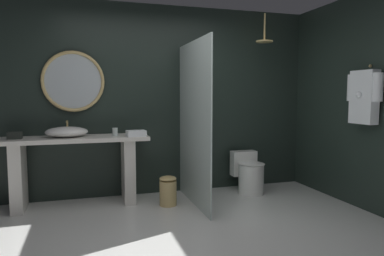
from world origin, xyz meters
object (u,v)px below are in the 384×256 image
tumbler_cup (115,132)px  round_wall_mirror (73,81)px  toilet (249,174)px  rain_shower_head (264,39)px  folded_hand_towel (136,133)px  vessel_sink (67,132)px  tissue_box (15,135)px  hanging_bathrobe (364,95)px  waste_bin (168,190)px

tumbler_cup → round_wall_mirror: size_ratio=0.13×
tumbler_cup → toilet: bearing=-1.1°
rain_shower_head → tumbler_cup: bearing=179.9°
round_wall_mirror → folded_hand_towel: round_wall_mirror is taller
folded_hand_towel → tumbler_cup: bearing=157.2°
tumbler_cup → toilet: tumbler_cup is taller
vessel_sink → tissue_box: bearing=-177.4°
hanging_bathrobe → waste_bin: hanging_bathrobe is taller
hanging_bathrobe → folded_hand_towel: size_ratio=2.95×
vessel_sink → folded_hand_towel: 0.84m
rain_shower_head → waste_bin: 2.45m
vessel_sink → toilet: size_ratio=0.89×
tissue_box → toilet: (2.99, -0.08, -0.64)m
rain_shower_head → folded_hand_towel: size_ratio=1.69×
round_wall_mirror → waste_bin: size_ratio=2.10×
hanging_bathrobe → toilet: (-0.90, 1.12, -1.11)m
vessel_sink → hanging_bathrobe: bearing=-20.2°
vessel_sink → rain_shower_head: 2.90m
rain_shower_head → folded_hand_towel: rain_shower_head is taller
tumbler_cup → tissue_box: 1.15m
round_wall_mirror → folded_hand_towel: 1.06m
tumbler_cup → folded_hand_towel: bearing=-22.8°
hanging_bathrobe → waste_bin: bearing=157.5°
vessel_sink → round_wall_mirror: 0.67m
vessel_sink → waste_bin: (1.19, -0.34, -0.74)m
tissue_box → hanging_bathrobe: (3.89, -1.19, 0.47)m
toilet → hanging_bathrobe: bearing=-51.2°
vessel_sink → hanging_bathrobe: size_ratio=0.73×
vessel_sink → tissue_box: (-0.58, -0.03, -0.02)m
hanging_bathrobe → tumbler_cup: bearing=157.2°
hanging_bathrobe → toilet: size_ratio=1.22×
folded_hand_towel → hanging_bathrobe: bearing=-22.8°
rain_shower_head → toilet: (-0.22, -0.03, -1.88)m
toilet → round_wall_mirror: bearing=171.8°
tumbler_cup → tissue_box: tumbler_cup is taller
toilet → folded_hand_towel: bearing=-177.5°
tumbler_cup → rain_shower_head: 2.40m
waste_bin → toilet: bearing=11.0°
toilet → tissue_box: bearing=178.6°
folded_hand_towel → vessel_sink: bearing=168.3°
rain_shower_head → toilet: 1.90m
vessel_sink → waste_bin: 1.44m
hanging_bathrobe → waste_bin: size_ratio=1.85×
tumbler_cup → vessel_sink: bearing=173.4°
waste_bin → folded_hand_towel: 0.82m
round_wall_mirror → toilet: (2.33, -0.33, -1.28)m
vessel_sink → tumbler_cup: (0.58, -0.07, -0.01)m
round_wall_mirror → tissue_box: bearing=-158.7°
toilet → folded_hand_towel: folded_hand_towel is taller
vessel_sink → round_wall_mirror: size_ratio=0.65×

